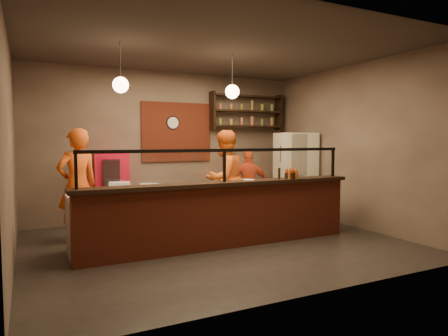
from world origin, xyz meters
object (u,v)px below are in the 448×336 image
cook_left (77,185)px  pizza_dough (192,188)px  pepper_mill (279,173)px  fridge (295,175)px  condiment_caddy (291,175)px  wall_clock (173,123)px  cook_mid (224,179)px  red_cooler (112,188)px  cook_right (249,185)px

cook_left → pizza_dough: (1.74, -0.84, -0.05)m
pizza_dough → pepper_mill: bearing=-25.3°
cook_left → fridge: 4.65m
condiment_caddy → wall_clock: bearing=112.6°
wall_clock → cook_mid: size_ratio=0.16×
fridge → red_cooler: size_ratio=1.24×
cook_left → red_cooler: cook_left is taller
wall_clock → cook_mid: bearing=-66.2°
pizza_dough → condiment_caddy: 1.72m
cook_mid → cook_right: cook_mid is taller
cook_mid → cook_right: (0.73, 0.30, -0.19)m
red_cooler → wall_clock: bearing=20.3°
fridge → red_cooler: 3.98m
wall_clock → cook_right: size_ratio=0.20×
cook_mid → red_cooler: cook_mid is taller
wall_clock → pepper_mill: size_ratio=1.58×
wall_clock → cook_left: 2.76m
cook_right → pepper_mill: size_ratio=8.04×
cook_mid → cook_left: bearing=-22.2°
pepper_mill → fridge: bearing=46.8°
cook_mid → pizza_dough: size_ratio=3.40×
red_cooler → pizza_dough: red_cooler is taller
wall_clock → cook_right: (1.33, -1.06, -1.34)m
wall_clock → condiment_caddy: size_ratio=1.58×
wall_clock → fridge: size_ratio=0.16×
pizza_dough → pepper_mill: size_ratio=2.96×
pizza_dough → fridge: bearing=19.6°
cook_right → red_cooler: bearing=2.1°
cook_left → pepper_mill: bearing=136.4°
condiment_caddy → pepper_mill: pepper_mill is taller
cook_right → red_cooler: size_ratio=1.01×
cook_mid → pepper_mill: size_ratio=10.08×
pizza_dough → condiment_caddy: condiment_caddy is taller
cook_mid → condiment_caddy: (0.57, -1.44, 0.15)m
fridge → red_cooler: fridge is taller
red_cooler → pepper_mill: (2.32, -2.47, 0.40)m
cook_right → red_cooler: (-2.72, 0.75, -0.01)m
cook_mid → red_cooler: (-1.99, 1.05, -0.20)m
cook_left → fridge: (4.65, 0.20, -0.02)m
wall_clock → cook_left: size_ratio=0.16×
red_cooler → cook_mid: bearing=-19.9°
fridge → pepper_mill: bearing=-121.5°
cook_right → fridge: fridge is taller
cook_left → red_cooler: bearing=-145.3°
cook_mid → pepper_mill: bearing=81.9°
pepper_mill → pizza_dough: bearing=154.7°
cook_mid → pizza_dough: bearing=16.8°
wall_clock → pizza_dough: bearing=-100.9°
cook_right → fridge: bearing=-165.0°
condiment_caddy → pepper_mill: 0.24m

